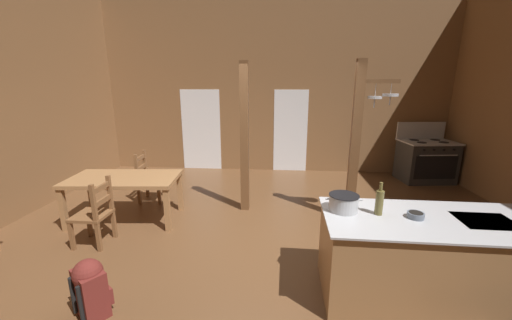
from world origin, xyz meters
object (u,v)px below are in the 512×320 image
Objects in this scene: ladderback_chair_near_window at (149,178)px; mixing_bowl_on_counter at (416,215)px; dining_table at (124,182)px; stockpot_on_counter at (344,203)px; backpack at (90,286)px; ladderback_chair_by_post at (95,214)px; bottle_tall_on_counter at (379,202)px; kitchen_island at (428,259)px; stove_range at (426,160)px.

mixing_bowl_on_counter is (3.82, -2.40, 0.48)m from ladderback_chair_near_window.
stockpot_on_counter reaches higher than dining_table.
backpack is 1.58× the size of stockpot_on_counter.
ladderback_chair_by_post is 2.78× the size of bottle_tall_on_counter.
kitchen_island is 4.67m from ladderback_chair_near_window.
stockpot_on_counter is at bearing -11.45° from ladderback_chair_by_post.
mixing_bowl_on_counter is at bearing -9.81° from bottle_tall_on_counter.
backpack is at bearing -168.65° from bottle_tall_on_counter.
bottle_tall_on_counter is (-0.53, 0.06, 0.59)m from kitchen_island.
stockpot_on_counter is at bearing 168.73° from bottle_tall_on_counter.
bottle_tall_on_counter is at bearing 170.19° from mixing_bowl_on_counter.
backpack is at bearing -138.44° from stove_range.
kitchen_island is 1.03m from stockpot_on_counter.
stove_range is at bearing 65.89° from kitchen_island.
kitchen_island is 6.38× the size of bottle_tall_on_counter.
ladderback_chair_by_post is at bearing 120.02° from backpack.
stockpot_on_counter is (-0.87, 0.13, 0.54)m from kitchen_island.
dining_table is 10.99× the size of mixing_bowl_on_counter.
dining_table is 3.49m from stockpot_on_counter.
stockpot_on_counter is at bearing 14.33° from backpack.
mixing_bowl_on_counter reaches higher than dining_table.
mixing_bowl_on_counter is (3.88, -0.77, 0.48)m from ladderback_chair_by_post.
kitchen_island is 5.78× the size of stockpot_on_counter.
ladderback_chair_by_post is 1.48m from backpack.
stove_range reaches higher than ladderback_chair_near_window.
stove_range is at bearing 59.60° from bottle_tall_on_counter.
backpack is (0.68, -2.90, -0.14)m from ladderback_chair_near_window.
kitchen_island is at bearing -30.84° from ladderback_chair_near_window.
stove_range reaches higher than stockpot_on_counter.
dining_table is 0.87m from ladderback_chair_near_window.
stove_range reaches higher than dining_table.
bottle_tall_on_counter is (0.34, -0.07, 0.05)m from stockpot_on_counter.
stockpot_on_counter reaches higher than mixing_bowl_on_counter.
stove_range is at bearing 29.18° from ladderback_chair_by_post.
backpack is at bearing -76.79° from ladderback_chair_near_window.
kitchen_island is at bearing -20.97° from dining_table.
bottle_tall_on_counter is at bearing -11.43° from ladderback_chair_by_post.
bottle_tall_on_counter is (3.51, -1.49, 0.39)m from dining_table.
stove_range is at bearing 55.70° from stockpot_on_counter.
stockpot_on_counter reaches higher than backpack.
ladderback_chair_by_post is at bearing -92.06° from ladderback_chair_near_window.
stove_range is 1.39× the size of ladderback_chair_near_window.
dining_table is 3.83m from bottle_tall_on_counter.
stove_range is 4.79m from stockpot_on_counter.
stove_range is 6.38m from dining_table.
ladderback_chair_near_window is 4.24m from bottle_tall_on_counter.
ladderback_chair_near_window is (-5.83, -1.67, -0.03)m from stove_range.
bottle_tall_on_counter is at bearing 173.67° from kitchen_island.
kitchen_island is 0.80m from bottle_tall_on_counter.
ladderback_chair_near_window is at bearing -164.04° from stove_range.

